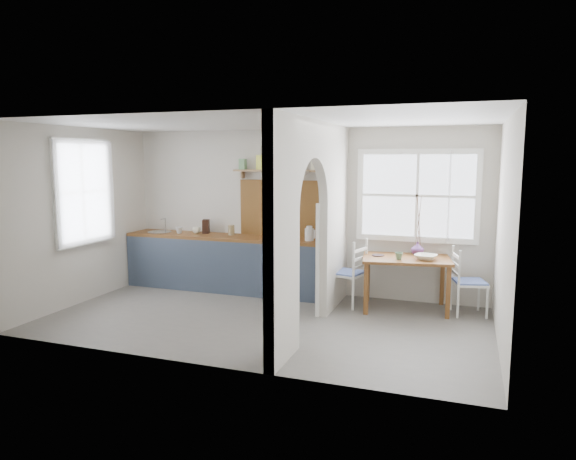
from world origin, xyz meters
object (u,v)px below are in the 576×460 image
(chair_right, at_px, (469,281))
(vase, at_px, (417,248))
(dining_table, at_px, (406,283))
(chair_left, at_px, (347,272))
(kettle, at_px, (309,233))

(chair_right, distance_m, vase, 0.85)
(dining_table, xyz_separation_m, vase, (0.13, 0.26, 0.47))
(chair_left, distance_m, chair_right, 1.70)
(dining_table, relative_size, chair_right, 1.30)
(chair_right, bearing_deg, vase, 59.35)
(dining_table, distance_m, kettle, 1.61)
(chair_left, bearing_deg, dining_table, 108.40)
(dining_table, distance_m, vase, 0.55)
(chair_right, bearing_deg, chair_left, 78.42)
(dining_table, xyz_separation_m, chair_left, (-0.84, -0.05, 0.11))
(chair_left, relative_size, vase, 5.13)
(chair_right, height_order, vase, vase)
(dining_table, bearing_deg, vase, 54.62)
(vase, bearing_deg, chair_right, -15.68)
(chair_left, xyz_separation_m, chair_right, (1.69, 0.10, -0.03))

